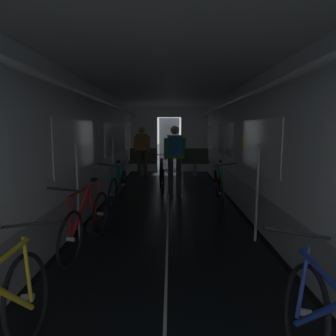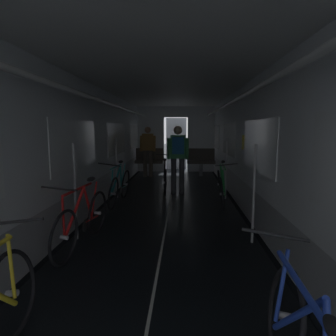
{
  "view_description": "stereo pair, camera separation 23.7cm",
  "coord_description": "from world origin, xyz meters",
  "px_view_note": "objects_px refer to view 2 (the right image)",
  "views": [
    {
      "loc": [
        0.04,
        -1.89,
        1.6
      ],
      "look_at": [
        0.0,
        3.44,
        0.88
      ],
      "focal_mm": 30.78,
      "sensor_mm": 36.0,
      "label": 1
    },
    {
      "loc": [
        0.28,
        -1.88,
        1.6
      ],
      "look_at": [
        0.0,
        3.44,
        0.88
      ],
      "focal_mm": 30.78,
      "sensor_mm": 36.0,
      "label": 2
    }
  ],
  "objects_px": {
    "bicycle_red": "(83,220)",
    "bicycle_black_in_aisle": "(165,177)",
    "bicycle_green": "(221,186)",
    "bench_seat_far_left": "(149,159)",
    "person_cyclist_aisle": "(178,154)",
    "bicycle_teal": "(120,186)",
    "bench_seat_far_right": "(201,159)",
    "person_standing_near_bench": "(148,148)"
  },
  "relations": [
    {
      "from": "bicycle_red",
      "to": "person_standing_near_bench",
      "type": "relative_size",
      "value": 1.0
    },
    {
      "from": "bench_seat_far_left",
      "to": "person_cyclist_aisle",
      "type": "relative_size",
      "value": 0.58
    },
    {
      "from": "bicycle_green",
      "to": "bench_seat_far_left",
      "type": "bearing_deg",
      "value": 117.64
    },
    {
      "from": "bench_seat_far_left",
      "to": "person_standing_near_bench",
      "type": "height_order",
      "value": "person_standing_near_bench"
    },
    {
      "from": "bench_seat_far_right",
      "to": "bicycle_black_in_aisle",
      "type": "relative_size",
      "value": 0.58
    },
    {
      "from": "bicycle_green",
      "to": "person_standing_near_bench",
      "type": "xyz_separation_m",
      "value": [
        -2.0,
        3.45,
        0.59
      ]
    },
    {
      "from": "bicycle_teal",
      "to": "bicycle_red",
      "type": "height_order",
      "value": "bicycle_teal"
    },
    {
      "from": "bench_seat_far_right",
      "to": "bicycle_red",
      "type": "distance_m",
      "value": 6.56
    },
    {
      "from": "person_cyclist_aisle",
      "to": "bicycle_black_in_aisle",
      "type": "distance_m",
      "value": 0.76
    },
    {
      "from": "bicycle_green",
      "to": "bicycle_red",
      "type": "distance_m",
      "value": 3.26
    },
    {
      "from": "bicycle_red",
      "to": "bicycle_green",
      "type": "bearing_deg",
      "value": 48.33
    },
    {
      "from": "bicycle_red",
      "to": "person_standing_near_bench",
      "type": "height_order",
      "value": "person_standing_near_bench"
    },
    {
      "from": "bicycle_teal",
      "to": "person_standing_near_bench",
      "type": "bearing_deg",
      "value": 87.04
    },
    {
      "from": "bench_seat_far_left",
      "to": "bicycle_red",
      "type": "bearing_deg",
      "value": -91.51
    },
    {
      "from": "bicycle_teal",
      "to": "person_cyclist_aisle",
      "type": "relative_size",
      "value": 1.0
    },
    {
      "from": "bicycle_black_in_aisle",
      "to": "person_standing_near_bench",
      "type": "bearing_deg",
      "value": 107.15
    },
    {
      "from": "person_standing_near_bench",
      "to": "bench_seat_far_left",
      "type": "bearing_deg",
      "value": 90.41
    },
    {
      "from": "bench_seat_far_left",
      "to": "bicycle_red",
      "type": "distance_m",
      "value": 6.27
    },
    {
      "from": "bench_seat_far_left",
      "to": "bench_seat_far_right",
      "type": "distance_m",
      "value": 1.8
    },
    {
      "from": "bicycle_red",
      "to": "bicycle_teal",
      "type": "bearing_deg",
      "value": 90.38
    },
    {
      "from": "bicycle_black_in_aisle",
      "to": "person_standing_near_bench",
      "type": "xyz_separation_m",
      "value": [
        -0.72,
        2.34,
        0.59
      ]
    },
    {
      "from": "person_cyclist_aisle",
      "to": "bicycle_black_in_aisle",
      "type": "xyz_separation_m",
      "value": [
        -0.33,
        0.27,
        -0.63
      ]
    },
    {
      "from": "person_cyclist_aisle",
      "to": "person_standing_near_bench",
      "type": "xyz_separation_m",
      "value": [
        -1.05,
        2.6,
        -0.04
      ]
    },
    {
      "from": "bicycle_teal",
      "to": "bicycle_green",
      "type": "relative_size",
      "value": 1.0
    },
    {
      "from": "bicycle_green",
      "to": "bicycle_red",
      "type": "bearing_deg",
      "value": -131.67
    },
    {
      "from": "bicycle_red",
      "to": "bench_seat_far_left",
      "type": "bearing_deg",
      "value": 88.49
    },
    {
      "from": "bicycle_green",
      "to": "person_standing_near_bench",
      "type": "distance_m",
      "value": 4.03
    },
    {
      "from": "bench_seat_far_left",
      "to": "bicycle_black_in_aisle",
      "type": "distance_m",
      "value": 2.81
    },
    {
      "from": "bicycle_red",
      "to": "bicycle_black_in_aisle",
      "type": "xyz_separation_m",
      "value": [
        0.89,
        3.55,
        0.0
      ]
    },
    {
      "from": "bench_seat_far_right",
      "to": "bicycle_green",
      "type": "height_order",
      "value": "same"
    },
    {
      "from": "bicycle_teal",
      "to": "person_standing_near_bench",
      "type": "relative_size",
      "value": 1.0
    },
    {
      "from": "bicycle_black_in_aisle",
      "to": "bench_seat_far_right",
      "type": "bearing_deg",
      "value": 68.35
    },
    {
      "from": "bicycle_green",
      "to": "person_standing_near_bench",
      "type": "relative_size",
      "value": 1.01
    },
    {
      "from": "bench_seat_far_right",
      "to": "bench_seat_far_left",
      "type": "bearing_deg",
      "value": 180.0
    },
    {
      "from": "bench_seat_far_left",
      "to": "bicycle_teal",
      "type": "relative_size",
      "value": 0.58
    },
    {
      "from": "person_cyclist_aisle",
      "to": "bicycle_red",
      "type": "bearing_deg",
      "value": -110.4
    },
    {
      "from": "bicycle_red",
      "to": "person_standing_near_bench",
      "type": "xyz_separation_m",
      "value": [
        0.17,
        5.88,
        0.59
      ]
    },
    {
      "from": "bicycle_teal",
      "to": "bicycle_green",
      "type": "distance_m",
      "value": 2.19
    },
    {
      "from": "bicycle_teal",
      "to": "person_cyclist_aisle",
      "type": "height_order",
      "value": "person_cyclist_aisle"
    },
    {
      "from": "bicycle_green",
      "to": "bicycle_black_in_aisle",
      "type": "bearing_deg",
      "value": 138.99
    },
    {
      "from": "bench_seat_far_left",
      "to": "bicycle_teal",
      "type": "xyz_separation_m",
      "value": [
        -0.18,
        -3.92,
        -0.19
      ]
    },
    {
      "from": "bicycle_red",
      "to": "person_standing_near_bench",
      "type": "distance_m",
      "value": 5.92
    }
  ]
}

